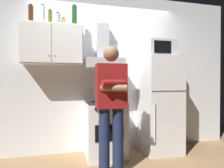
{
  "coord_description": "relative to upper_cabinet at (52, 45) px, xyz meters",
  "views": [
    {
      "loc": [
        -0.7,
        -2.79,
        1.19
      ],
      "look_at": [
        0.0,
        0.0,
        1.15
      ],
      "focal_mm": 31.65,
      "sensor_mm": 36.0,
      "label": 1
    }
  ],
  "objects": [
    {
      "name": "bottle_spice_jar",
      "position": [
        0.17,
        0.04,
        0.37
      ],
      "size": [
        0.06,
        0.06,
        0.14
      ],
      "color": "gold",
      "rests_on": "upper_cabinet"
    },
    {
      "name": "bottle_rum_dark",
      "position": [
        -0.3,
        -0.03,
        0.43
      ],
      "size": [
        0.07,
        0.07,
        0.28
      ],
      "color": "#47230F",
      "rests_on": "upper_cabinet"
    },
    {
      "name": "person_standing",
      "position": [
        0.75,
        -0.73,
        -0.85
      ],
      "size": [
        0.38,
        0.33,
        1.64
      ],
      "color": "#192342",
      "rests_on": "ground_plane"
    },
    {
      "name": "microwave",
      "position": [
        1.75,
        -0.11,
        -0.01
      ],
      "size": [
        0.48,
        0.37,
        0.28
      ],
      "color": "#B7BABF",
      "rests_on": "refrigerator"
    },
    {
      "name": "ground_plane",
      "position": [
        0.85,
        -0.37,
        -1.75
      ],
      "size": [
        7.0,
        7.0,
        0.0
      ],
      "primitive_type": "plane",
      "color": "olive"
    },
    {
      "name": "bottle_vodka_clear",
      "position": [
        -0.14,
        0.02,
        0.45
      ],
      "size": [
        0.07,
        0.07,
        0.31
      ],
      "color": "silver",
      "rests_on": "upper_cabinet"
    },
    {
      "name": "range_hood",
      "position": [
        0.8,
        0.0,
        -0.15
      ],
      "size": [
        0.6,
        0.44,
        0.75
      ],
      "color": "#B7BABF"
    },
    {
      "name": "cooking_pot",
      "position": [
        0.93,
        -0.24,
        -0.83
      ],
      "size": [
        0.31,
        0.21,
        0.1
      ],
      "color": "#B7BABF",
      "rests_on": "stove_oven"
    },
    {
      "name": "bottle_canister_steel",
      "position": [
        0.08,
        0.0,
        0.39
      ],
      "size": [
        0.08,
        0.08,
        0.2
      ],
      "color": "#B2B5BA",
      "rests_on": "upper_cabinet"
    },
    {
      "name": "bottle_olive_oil",
      "position": [
        -0.03,
        -0.02,
        0.41
      ],
      "size": [
        0.06,
        0.06,
        0.23
      ],
      "color": "#4C6B19",
      "rests_on": "upper_cabinet"
    },
    {
      "name": "stove_oven",
      "position": [
        0.8,
        -0.13,
        -1.32
      ],
      "size": [
        0.6,
        0.62,
        0.87
      ],
      "color": "white",
      "rests_on": "ground_plane"
    },
    {
      "name": "bottle_wine_green",
      "position": [
        0.33,
        -0.03,
        0.46
      ],
      "size": [
        0.08,
        0.08,
        0.33
      ],
      "color": "#19471E",
      "rests_on": "upper_cabinet"
    },
    {
      "name": "refrigerator",
      "position": [
        1.75,
        -0.12,
        -0.95
      ],
      "size": [
        0.6,
        0.62,
        1.6
      ],
      "color": "silver",
      "rests_on": "ground_plane"
    },
    {
      "name": "back_wall_tiled",
      "position": [
        0.85,
        0.23,
        -0.4
      ],
      "size": [
        4.8,
        0.1,
        2.7
      ],
      "primitive_type": "cube",
      "color": "white",
      "rests_on": "ground_plane"
    },
    {
      "name": "upper_cabinet",
      "position": [
        0.0,
        0.0,
        0.0
      ],
      "size": [
        0.9,
        0.37,
        0.6
      ],
      "color": "white"
    }
  ]
}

